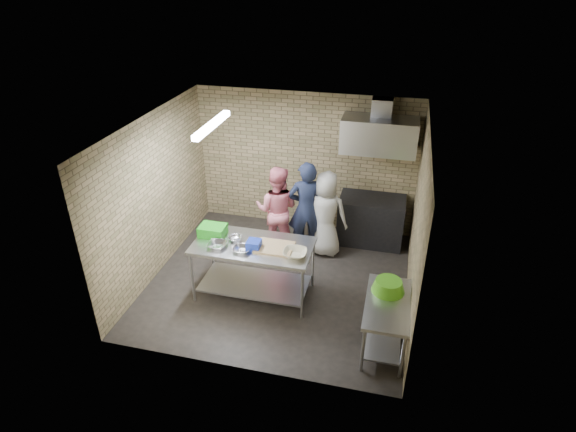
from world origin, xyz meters
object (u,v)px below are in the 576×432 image
object	(u,v)px
woman_white	(326,214)
bottle_green	(406,139)
side_counter	(385,324)
man_navy	(306,209)
stove	(371,220)
blue_tub	(254,245)
green_crate	(213,230)
bottle_red	(382,136)
prep_table	(254,269)
woman_pink	(277,209)
green_basin	(388,286)

from	to	relation	value
woman_white	bottle_green	bearing A→B (deg)	-140.53
side_counter	man_navy	xyz separation A→B (m)	(-1.57, 2.10, 0.51)
stove	blue_tub	distance (m)	2.75
green_crate	bottle_green	size ratio (longest dim) A/B	2.73
side_counter	stove	size ratio (longest dim) A/B	1.00
bottle_red	man_navy	size ratio (longest dim) A/B	0.10
man_navy	woman_white	size ratio (longest dim) A/B	1.11
prep_table	woman_white	bearing A→B (deg)	58.85
blue_tub	woman_pink	distance (m)	1.49
blue_tub	bottle_green	size ratio (longest dim) A/B	1.37
man_navy	woman_pink	size ratio (longest dim) A/B	1.08
green_basin	prep_table	bearing A→B (deg)	168.08
blue_tub	bottle_red	bearing A→B (deg)	55.37
prep_table	green_crate	distance (m)	0.89
prep_table	woman_pink	bearing A→B (deg)	89.36
bottle_red	woman_white	xyz separation A→B (m)	(-0.82, -0.84, -1.23)
stove	man_navy	world-z (taller)	man_navy
green_basin	man_navy	xyz separation A→B (m)	(-1.55, 1.85, 0.05)
blue_tub	woman_white	xyz separation A→B (m)	(0.83, 1.56, -0.19)
stove	bottle_green	bearing A→B (deg)	28.07
stove	green_basin	bearing A→B (deg)	-80.24
woman_pink	green_crate	bearing A→B (deg)	59.28
prep_table	green_basin	world-z (taller)	prep_table
blue_tub	man_navy	size ratio (longest dim) A/B	0.12
prep_table	stove	world-z (taller)	prep_table
blue_tub	man_navy	xyz separation A→B (m)	(0.49, 1.51, -0.10)
green_basin	side_counter	bearing A→B (deg)	-85.43
green_crate	woman_white	bearing A→B (deg)	40.29
prep_table	bottle_red	distance (m)	3.27
bottle_green	side_counter	bearing A→B (deg)	-90.00
prep_table	blue_tub	distance (m)	0.54
prep_table	woman_pink	xyz separation A→B (m)	(0.02, 1.38, 0.36)
green_crate	bottle_green	world-z (taller)	bottle_green
bottle_green	woman_white	world-z (taller)	bottle_green
stove	bottle_red	distance (m)	1.60
stove	woman_pink	distance (m)	1.81
side_counter	woman_pink	bearing A→B (deg)	135.29
stove	green_basin	size ratio (longest dim) A/B	2.61
side_counter	green_crate	bearing A→B (deg)	163.90
green_basin	woman_white	size ratio (longest dim) A/B	0.29
stove	bottle_red	xyz separation A→B (m)	(0.05, 0.24, 1.58)
stove	bottle_red	size ratio (longest dim) A/B	6.67
blue_tub	prep_table	bearing A→B (deg)	116.57
prep_table	side_counter	xyz separation A→B (m)	(2.11, -0.69, -0.09)
bottle_red	woman_white	distance (m)	1.70
green_crate	woman_white	world-z (taller)	woman_white
green_crate	woman_pink	bearing A→B (deg)	60.42
bottle_red	woman_pink	distance (m)	2.27
side_counter	man_navy	bearing A→B (deg)	126.78
green_crate	woman_pink	xyz separation A→B (m)	(0.72, 1.26, -0.18)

